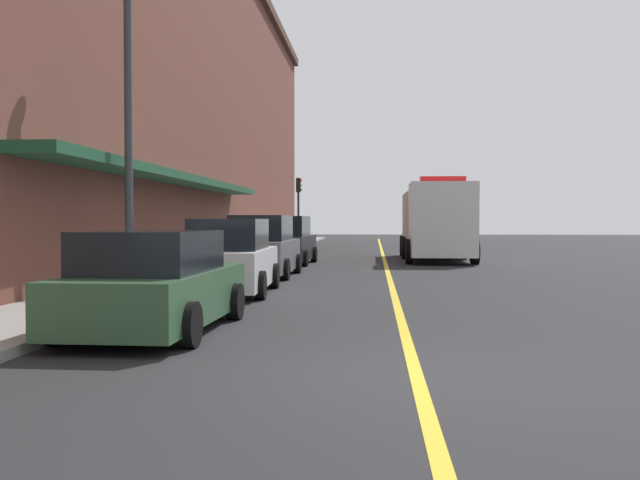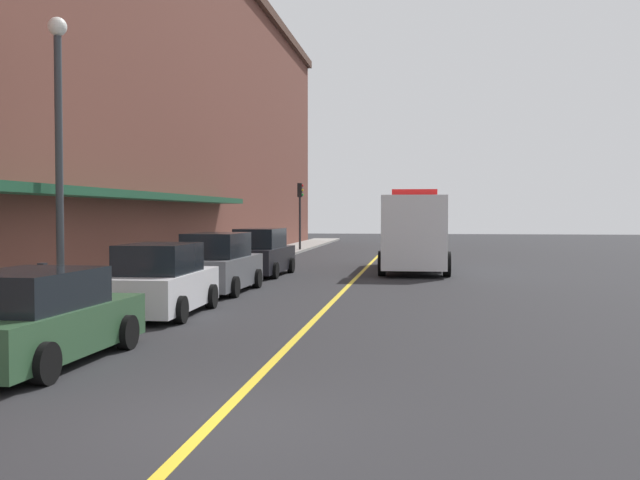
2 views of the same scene
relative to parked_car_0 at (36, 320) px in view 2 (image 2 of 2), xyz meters
The scene contains 13 objects.
ground_plane 22.39m from the parked_car_0, 80.00° to the left, with size 112.00×112.00×0.00m, color #232326.
sidewalk_left 22.17m from the parked_car_0, 96.00° to the left, with size 2.40×70.00×0.15m, color gray.
lane_center_stripe 22.39m from the parked_car_0, 80.00° to the left, with size 0.16×70.00×0.01m, color gold.
brick_building_left 23.65m from the parked_car_0, 111.09° to the left, with size 10.37×64.00×15.79m.
parked_car_0 is the anchor object (origin of this frame).
parked_car_1 5.97m from the parked_car_0, 89.67° to the left, with size 2.04×4.46×1.77m.
parked_car_2 11.29m from the parked_car_0, 90.07° to the left, with size 2.08×4.66×1.89m.
parked_car_3 17.62m from the parked_car_0, 89.98° to the left, with size 2.13×4.79×1.90m.
box_truck 22.05m from the parked_car_0, 73.89° to the left, with size 2.86×8.83×3.46m.
parking_meter_0 3.32m from the parked_car_0, 116.35° to the left, with size 0.14×0.18×1.33m.
parking_meter_1 16.54m from the parked_car_0, 95.09° to the left, with size 0.14×0.18×1.33m.
street_lamp_left 6.46m from the parked_car_0, 112.82° to the left, with size 0.44×0.44×6.94m.
traffic_light_near 35.97m from the parked_car_0, 92.24° to the left, with size 0.38×0.36×4.30m.
Camera 2 is at (2.47, -8.54, 2.53)m, focal length 41.53 mm.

